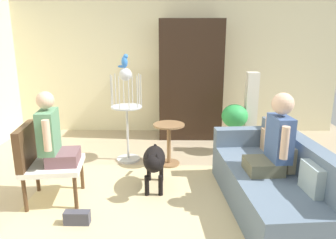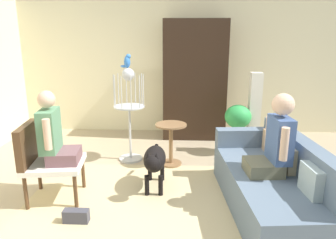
{
  "view_description": "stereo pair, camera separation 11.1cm",
  "coord_description": "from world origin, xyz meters",
  "px_view_note": "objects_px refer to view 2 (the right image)",
  "views": [
    {
      "loc": [
        0.07,
        -3.32,
        1.89
      ],
      "look_at": [
        0.02,
        0.19,
        0.95
      ],
      "focal_mm": 34.13,
      "sensor_mm": 36.0,
      "label": 1
    },
    {
      "loc": [
        0.18,
        -3.32,
        1.89
      ],
      "look_at": [
        0.02,
        0.19,
        0.95
      ],
      "focal_mm": 34.13,
      "sensor_mm": 36.0,
      "label": 2
    }
  ],
  "objects_px": {
    "couch": "(273,183)",
    "parrot": "(127,61)",
    "bird_cage_stand": "(129,108)",
    "potted_plant": "(238,124)",
    "person_on_armchair": "(54,134)",
    "column_lamp": "(254,114)",
    "handbag": "(76,216)",
    "dog": "(155,160)",
    "armchair": "(43,156)",
    "armoire_cabinet": "(195,80)",
    "person_on_couch": "(275,141)",
    "round_end_table": "(171,141)"
  },
  "relations": [
    {
      "from": "parrot",
      "to": "dog",
      "type": "bearing_deg",
      "value": -64.35
    },
    {
      "from": "round_end_table",
      "to": "person_on_couch",
      "type": "bearing_deg",
      "value": -47.12
    },
    {
      "from": "parrot",
      "to": "armoire_cabinet",
      "type": "distance_m",
      "value": 1.66
    },
    {
      "from": "person_on_armchair",
      "to": "armchair",
      "type": "bearing_deg",
      "value": -172.78
    },
    {
      "from": "parrot",
      "to": "column_lamp",
      "type": "xyz_separation_m",
      "value": [
        1.95,
        0.38,
        -0.86
      ]
    },
    {
      "from": "bird_cage_stand",
      "to": "potted_plant",
      "type": "relative_size",
      "value": 1.75
    },
    {
      "from": "armchair",
      "to": "dog",
      "type": "bearing_deg",
      "value": 12.95
    },
    {
      "from": "person_on_armchair",
      "to": "potted_plant",
      "type": "height_order",
      "value": "person_on_armchair"
    },
    {
      "from": "person_on_armchair",
      "to": "round_end_table",
      "type": "height_order",
      "value": "person_on_armchair"
    },
    {
      "from": "column_lamp",
      "to": "armoire_cabinet",
      "type": "height_order",
      "value": "armoire_cabinet"
    },
    {
      "from": "person_on_couch",
      "to": "handbag",
      "type": "distance_m",
      "value": 2.22
    },
    {
      "from": "couch",
      "to": "person_on_armchair",
      "type": "height_order",
      "value": "person_on_armchair"
    },
    {
      "from": "potted_plant",
      "to": "armchair",
      "type": "bearing_deg",
      "value": -147.48
    },
    {
      "from": "couch",
      "to": "round_end_table",
      "type": "xyz_separation_m",
      "value": [
        -1.17,
        1.19,
        0.07
      ]
    },
    {
      "from": "column_lamp",
      "to": "person_on_armchair",
      "type": "bearing_deg",
      "value": -148.08
    },
    {
      "from": "handbag",
      "to": "dog",
      "type": "bearing_deg",
      "value": 46.01
    },
    {
      "from": "armoire_cabinet",
      "to": "bird_cage_stand",
      "type": "bearing_deg",
      "value": -129.55
    },
    {
      "from": "parrot",
      "to": "person_on_armchair",
      "type": "bearing_deg",
      "value": -117.7
    },
    {
      "from": "person_on_couch",
      "to": "bird_cage_stand",
      "type": "relative_size",
      "value": 0.61
    },
    {
      "from": "person_on_armchair",
      "to": "couch",
      "type": "bearing_deg",
      "value": -2.86
    },
    {
      "from": "armoire_cabinet",
      "to": "person_on_armchair",
      "type": "bearing_deg",
      "value": -124.12
    },
    {
      "from": "couch",
      "to": "bird_cage_stand",
      "type": "height_order",
      "value": "bird_cage_stand"
    },
    {
      "from": "person_on_couch",
      "to": "handbag",
      "type": "height_order",
      "value": "person_on_couch"
    },
    {
      "from": "person_on_armchair",
      "to": "parrot",
      "type": "bearing_deg",
      "value": 62.3
    },
    {
      "from": "round_end_table",
      "to": "armoire_cabinet",
      "type": "height_order",
      "value": "armoire_cabinet"
    },
    {
      "from": "round_end_table",
      "to": "dog",
      "type": "height_order",
      "value": "round_end_table"
    },
    {
      "from": "couch",
      "to": "column_lamp",
      "type": "bearing_deg",
      "value": 85.32
    },
    {
      "from": "couch",
      "to": "dog",
      "type": "distance_m",
      "value": 1.4
    },
    {
      "from": "person_on_couch",
      "to": "couch",
      "type": "bearing_deg",
      "value": 56.84
    },
    {
      "from": "armchair",
      "to": "bird_cage_stand",
      "type": "distance_m",
      "value": 1.52
    },
    {
      "from": "round_end_table",
      "to": "column_lamp",
      "type": "relative_size",
      "value": 0.48
    },
    {
      "from": "round_end_table",
      "to": "column_lamp",
      "type": "distance_m",
      "value": 1.45
    },
    {
      "from": "person_on_armchair",
      "to": "round_end_table",
      "type": "bearing_deg",
      "value": 39.57
    },
    {
      "from": "round_end_table",
      "to": "column_lamp",
      "type": "bearing_deg",
      "value": 22.89
    },
    {
      "from": "potted_plant",
      "to": "handbag",
      "type": "relative_size",
      "value": 3.1
    },
    {
      "from": "couch",
      "to": "armoire_cabinet",
      "type": "distance_m",
      "value": 2.82
    },
    {
      "from": "couch",
      "to": "parrot",
      "type": "xyz_separation_m",
      "value": [
        -1.81,
        1.36,
        1.21
      ]
    },
    {
      "from": "couch",
      "to": "handbag",
      "type": "distance_m",
      "value": 2.14
    },
    {
      "from": "bird_cage_stand",
      "to": "potted_plant",
      "type": "xyz_separation_m",
      "value": [
        1.68,
        0.33,
        -0.32
      ]
    },
    {
      "from": "couch",
      "to": "potted_plant",
      "type": "relative_size",
      "value": 2.48
    },
    {
      "from": "round_end_table",
      "to": "handbag",
      "type": "distance_m",
      "value": 1.85
    },
    {
      "from": "person_on_couch",
      "to": "handbag",
      "type": "bearing_deg",
      "value": -170.55
    },
    {
      "from": "column_lamp",
      "to": "handbag",
      "type": "xyz_separation_m",
      "value": [
        -2.23,
        -2.12,
        -0.58
      ]
    },
    {
      "from": "potted_plant",
      "to": "column_lamp",
      "type": "relative_size",
      "value": 0.62
    },
    {
      "from": "person_on_armchair",
      "to": "armoire_cabinet",
      "type": "xyz_separation_m",
      "value": [
        1.67,
        2.47,
        0.28
      ]
    },
    {
      "from": "couch",
      "to": "column_lamp",
      "type": "distance_m",
      "value": 1.78
    },
    {
      "from": "bird_cage_stand",
      "to": "handbag",
      "type": "bearing_deg",
      "value": -99.47
    },
    {
      "from": "bird_cage_stand",
      "to": "column_lamp",
      "type": "bearing_deg",
      "value": 11.03
    },
    {
      "from": "armchair",
      "to": "parrot",
      "type": "distance_m",
      "value": 1.79
    },
    {
      "from": "armchair",
      "to": "bird_cage_stand",
      "type": "bearing_deg",
      "value": 57.36
    }
  ]
}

